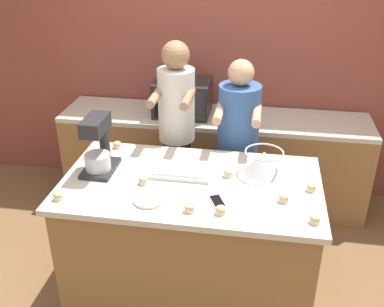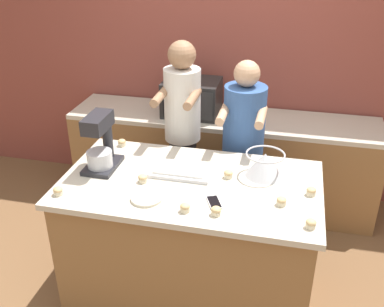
% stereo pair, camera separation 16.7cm
% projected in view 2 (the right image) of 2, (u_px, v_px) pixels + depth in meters
% --- Properties ---
extents(ground_plane, '(16.00, 16.00, 0.00)m').
position_uv_depth(ground_plane, '(191.00, 291.00, 3.35)').
color(ground_plane, brown).
extents(back_wall, '(10.00, 0.06, 2.70)m').
position_uv_depth(back_wall, '(231.00, 56.00, 4.15)').
color(back_wall, brown).
rests_on(back_wall, ground_plane).
extents(island_counter, '(1.68, 0.95, 0.95)m').
position_uv_depth(island_counter, '(190.00, 240.00, 3.13)').
color(island_counter, olive).
rests_on(island_counter, ground_plane).
extents(back_counter, '(2.80, 0.60, 0.89)m').
position_uv_depth(back_counter, '(222.00, 159.00, 4.26)').
color(back_counter, olive).
rests_on(back_counter, ground_plane).
extents(person_left, '(0.31, 0.48, 1.69)m').
position_uv_depth(person_left, '(183.00, 137.00, 3.60)').
color(person_left, '#232328').
rests_on(person_left, ground_plane).
extents(person_right, '(0.34, 0.50, 1.57)m').
position_uv_depth(person_right, '(242.00, 153.00, 3.54)').
color(person_right, '#232328').
rests_on(person_right, ground_plane).
extents(stand_mixer, '(0.20, 0.30, 0.39)m').
position_uv_depth(stand_mixer, '(101.00, 145.00, 3.00)').
color(stand_mixer, '#232328').
rests_on(stand_mixer, island_counter).
extents(mixing_bowl, '(0.26, 0.26, 0.16)m').
position_uv_depth(mixing_bowl, '(265.00, 164.00, 2.95)').
color(mixing_bowl, '#BCBCC1').
rests_on(mixing_bowl, island_counter).
extents(baking_tray, '(0.42, 0.24, 0.04)m').
position_uv_depth(baking_tray, '(181.00, 170.00, 3.01)').
color(baking_tray, silver).
rests_on(baking_tray, island_counter).
extents(microwave_oven, '(0.50, 0.39, 0.32)m').
position_uv_depth(microwave_oven, '(192.00, 97.00, 4.04)').
color(microwave_oven, black).
rests_on(microwave_oven, back_counter).
extents(cell_phone, '(0.12, 0.16, 0.01)m').
position_uv_depth(cell_phone, '(214.00, 202.00, 2.68)').
color(cell_phone, silver).
rests_on(cell_phone, island_counter).
extents(small_plate, '(0.19, 0.19, 0.02)m').
position_uv_depth(small_plate, '(146.00, 198.00, 2.72)').
color(small_plate, beige).
rests_on(small_plate, island_counter).
extents(cupcake_0, '(0.06, 0.06, 0.06)m').
position_uv_depth(cupcake_0, '(185.00, 208.00, 2.60)').
color(cupcake_0, beige).
rests_on(cupcake_0, island_counter).
extents(cupcake_1, '(0.06, 0.06, 0.06)m').
position_uv_depth(cupcake_1, '(122.00, 143.00, 3.36)').
color(cupcake_1, beige).
rests_on(cupcake_1, island_counter).
extents(cupcake_2, '(0.06, 0.06, 0.06)m').
position_uv_depth(cupcake_2, '(311.00, 224.00, 2.46)').
color(cupcake_2, beige).
rests_on(cupcake_2, island_counter).
extents(cupcake_3, '(0.06, 0.06, 0.06)m').
position_uv_depth(cupcake_3, '(143.00, 178.00, 2.89)').
color(cupcake_3, beige).
rests_on(cupcake_3, island_counter).
extents(cupcake_4, '(0.06, 0.06, 0.06)m').
position_uv_depth(cupcake_4, '(228.00, 174.00, 2.94)').
color(cupcake_4, beige).
rests_on(cupcake_4, island_counter).
extents(cupcake_5, '(0.06, 0.06, 0.06)m').
position_uv_depth(cupcake_5, '(281.00, 201.00, 2.66)').
color(cupcake_5, beige).
rests_on(cupcake_5, island_counter).
extents(cupcake_6, '(0.06, 0.06, 0.06)m').
position_uv_depth(cupcake_6, '(311.00, 191.00, 2.75)').
color(cupcake_6, beige).
rests_on(cupcake_6, island_counter).
extents(cupcake_7, '(0.06, 0.06, 0.06)m').
position_uv_depth(cupcake_7, '(58.00, 191.00, 2.76)').
color(cupcake_7, beige).
rests_on(cupcake_7, island_counter).
extents(cupcake_8, '(0.06, 0.06, 0.06)m').
position_uv_depth(cupcake_8, '(216.00, 211.00, 2.57)').
color(cupcake_8, beige).
rests_on(cupcake_8, island_counter).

